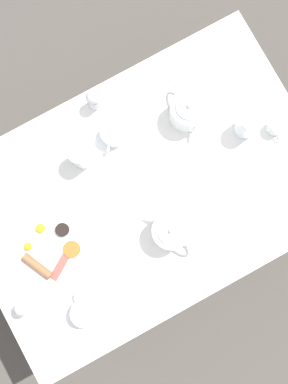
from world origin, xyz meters
The scene contains 15 objects.
ground_plane centered at (0.00, 0.00, 0.00)m, with size 8.00×8.00×0.00m, color #4C4742.
table centered at (0.00, 0.00, 0.70)m, with size 0.83×1.23×0.77m.
breakfast_plate centered at (0.01, -0.37, 0.78)m, with size 0.28×0.28×0.04m.
teapot_near centered at (-0.17, 0.26, 0.83)m, with size 0.22×0.12×0.13m.
teapot_far centered at (0.16, 0.01, 0.83)m, with size 0.21×0.12×0.13m.
teacup_with_saucer_left centered at (0.26, -0.36, 0.80)m, with size 0.15×0.15×0.06m.
teacup_with_saucer_right centered at (-0.22, 0.00, 0.80)m, with size 0.15×0.15×0.06m.
water_glass_tall centered at (-0.20, -0.13, 0.84)m, with size 0.07×0.07×0.13m.
water_glass_short centered at (-0.03, 0.42, 0.84)m, with size 0.07×0.07×0.12m.
creamer_jug centered at (0.02, 0.51, 0.80)m, with size 0.08×0.06×0.06m.
pepper_grinder centered at (0.14, -0.53, 0.83)m, with size 0.05×0.05×0.10m.
salt_grinder centered at (-0.36, 0.00, 0.83)m, with size 0.05×0.05×0.10m.
fork_by_plate centered at (0.14, 0.34, 0.78)m, with size 0.04×0.18×0.00m.
spoon_for_tea centered at (0.28, -0.18, 0.78)m, with size 0.14×0.08×0.00m.
fork_spare centered at (-0.17, 0.50, 0.78)m, with size 0.02×0.18×0.00m.
Camera 1 is at (0.12, -0.07, 2.31)m, focal length 42.00 mm.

